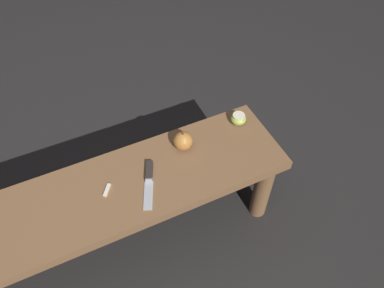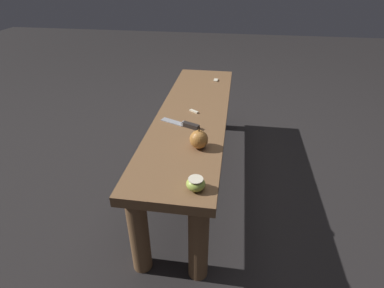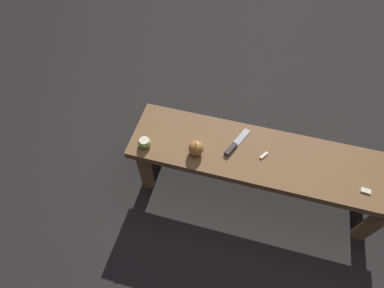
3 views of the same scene
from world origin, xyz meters
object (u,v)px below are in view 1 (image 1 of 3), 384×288
knife (149,178)px  apple_whole (183,141)px  apple_cut (238,119)px  wooden_bench (112,204)px

knife → apple_whole: (-0.18, -0.09, 0.03)m
apple_whole → apple_cut: apple_whole is taller
apple_whole → knife: bearing=25.9°
knife → apple_cut: bearing=127.4°
wooden_bench → apple_cut: bearing=-170.6°
knife → wooden_bench: bearing=-70.9°
wooden_bench → apple_whole: (-0.33, -0.07, 0.12)m
wooden_bench → apple_whole: apple_whole is taller
wooden_bench → apple_whole: bearing=-167.4°
wooden_bench → knife: 0.18m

